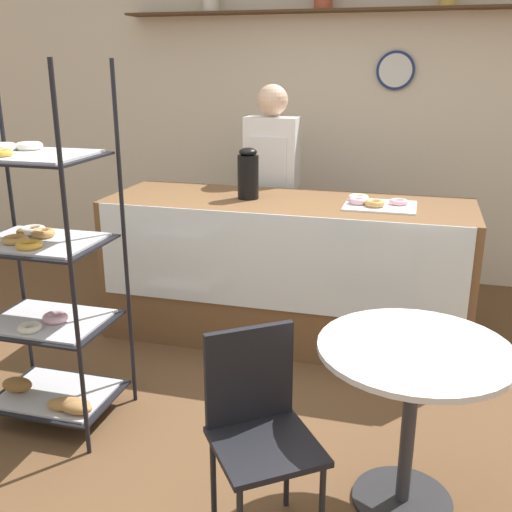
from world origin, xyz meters
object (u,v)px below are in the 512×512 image
Objects in this scene: pastry_rack at (43,284)px; person_worker at (272,186)px; cafe_table at (412,386)px; donut_tray_counter at (375,203)px; coffee_carafe at (248,174)px; cafe_chair at (258,416)px.

person_worker is (0.70, 1.94, 0.17)m from pastry_rack.
pastry_rack reaches higher than person_worker.
donut_tray_counter is at bearing 101.10° from cafe_table.
cafe_table is (1.82, -0.19, -0.19)m from pastry_rack.
coffee_carafe is at bearing 179.77° from donut_tray_counter.
cafe_table is at bearing -5.86° from pastry_rack.
donut_tray_counter reaches higher than cafe_table.
cafe_chair is 2.54× the size of coffee_carafe.
pastry_rack is at bearing -109.91° from person_worker.
person_worker is at bearing 89.02° from coffee_carafe.
person_worker is 2.15× the size of cafe_table.
coffee_carafe is 0.85m from donut_tray_counter.
cafe_chair is at bearing -98.42° from donut_tray_counter.
cafe_table is 1.77× the size of donut_tray_counter.
cafe_chair reaches higher than cafe_table.
person_worker is 2.53m from cafe_chair.
coffee_carafe is at bearing 62.48° from pastry_rack.
person_worker is 1.03m from donut_tray_counter.
cafe_chair is (-0.57, -0.31, -0.04)m from cafe_table.
person_worker is at bearing 66.48° from cafe_chair.
cafe_table is at bearing -78.90° from donut_tray_counter.
cafe_table is at bearing -7.54° from cafe_chair.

